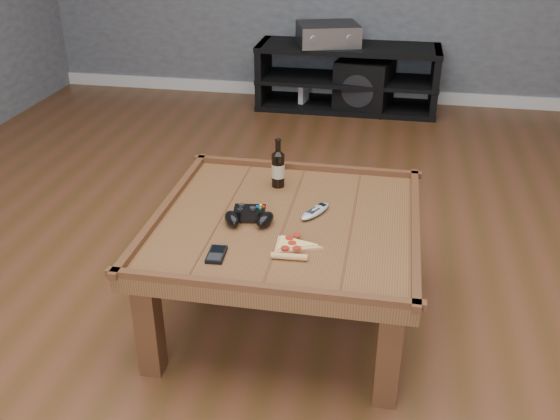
% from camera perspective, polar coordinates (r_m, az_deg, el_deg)
% --- Properties ---
extents(ground, '(6.00, 6.00, 0.00)m').
position_cam_1_polar(ground, '(2.64, 0.55, -9.49)').
color(ground, '#4D2E16').
rests_on(ground, ground).
extents(baseboard, '(5.00, 0.02, 0.10)m').
position_cam_1_polar(baseboard, '(5.30, 6.28, 10.57)').
color(baseboard, silver).
rests_on(baseboard, ground).
extents(coffee_table, '(1.03, 1.03, 0.48)m').
position_cam_1_polar(coffee_table, '(2.42, 0.59, -2.09)').
color(coffee_table, '#533017').
rests_on(coffee_table, ground).
extents(media_console, '(1.40, 0.45, 0.50)m').
position_cam_1_polar(media_console, '(5.02, 6.15, 11.92)').
color(media_console, black).
rests_on(media_console, ground).
extents(beer_bottle, '(0.06, 0.06, 0.21)m').
position_cam_1_polar(beer_bottle, '(2.62, -0.18, 3.90)').
color(beer_bottle, black).
rests_on(beer_bottle, coffee_table).
extents(game_controller, '(0.21, 0.15, 0.06)m').
position_cam_1_polar(game_controller, '(2.36, -2.85, -0.57)').
color(game_controller, black).
rests_on(game_controller, coffee_table).
extents(pizza_slice, '(0.15, 0.23, 0.02)m').
position_cam_1_polar(pizza_slice, '(2.20, 1.08, -3.38)').
color(pizza_slice, tan).
rests_on(pizza_slice, coffee_table).
extents(smartphone, '(0.06, 0.11, 0.01)m').
position_cam_1_polar(smartphone, '(2.17, -5.83, -4.05)').
color(smartphone, black).
rests_on(smartphone, coffee_table).
extents(remote_control, '(0.13, 0.18, 0.02)m').
position_cam_1_polar(remote_control, '(2.43, 3.24, -0.12)').
color(remote_control, '#9EA3AC').
rests_on(remote_control, coffee_table).
extents(av_receiver, '(0.54, 0.49, 0.16)m').
position_cam_1_polar(av_receiver, '(4.95, 4.41, 15.74)').
color(av_receiver, black).
rests_on(av_receiver, media_console).
extents(subwoofer, '(0.47, 0.47, 0.40)m').
position_cam_1_polar(subwoofer, '(5.02, 7.70, 11.30)').
color(subwoofer, black).
rests_on(subwoofer, ground).
extents(game_console, '(0.12, 0.17, 0.20)m').
position_cam_1_polar(game_console, '(5.07, 2.18, 10.39)').
color(game_console, slate).
rests_on(game_console, ground).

